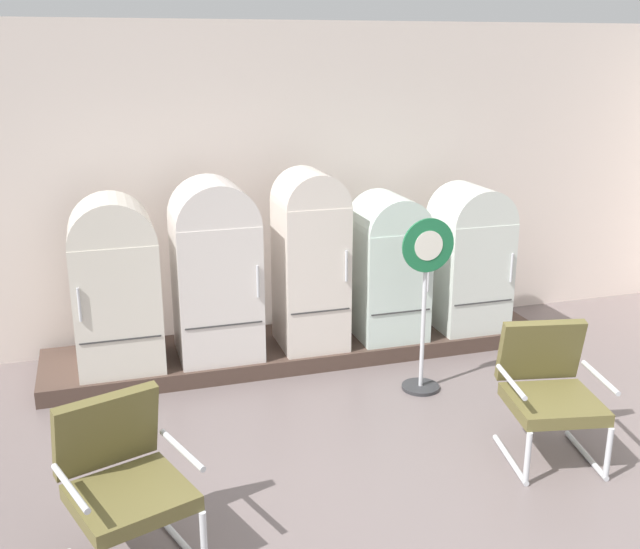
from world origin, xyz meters
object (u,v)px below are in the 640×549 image
(refrigerator_4, at_px, (469,253))
(sign_stand, at_px, (425,309))
(refrigerator_1, at_px, (215,264))
(refrigerator_2, at_px, (310,254))
(armchair_right, at_px, (549,387))
(refrigerator_0, at_px, (115,280))
(refrigerator_3, at_px, (388,262))
(armchair_left, at_px, (123,476))

(refrigerator_4, height_order, sign_stand, refrigerator_4)
(sign_stand, bearing_deg, refrigerator_1, 148.83)
(refrigerator_4, bearing_deg, refrigerator_2, -179.40)
(refrigerator_1, height_order, armchair_right, refrigerator_1)
(refrigerator_0, bearing_deg, refrigerator_3, 0.01)
(refrigerator_3, bearing_deg, sign_stand, -93.34)
(refrigerator_2, bearing_deg, armchair_right, -62.13)
(refrigerator_1, xyz_separation_m, refrigerator_2, (0.86, -0.03, 0.03))
(refrigerator_1, distance_m, armchair_left, 2.65)
(armchair_left, relative_size, armchair_right, 1.00)
(refrigerator_3, relative_size, sign_stand, 0.91)
(refrigerator_2, distance_m, armchair_right, 2.44)
(refrigerator_1, distance_m, refrigerator_3, 1.63)
(refrigerator_2, distance_m, sign_stand, 1.19)
(sign_stand, bearing_deg, refrigerator_3, 86.66)
(refrigerator_1, distance_m, refrigerator_2, 0.86)
(refrigerator_1, relative_size, sign_stand, 1.06)
(refrigerator_0, height_order, refrigerator_1, refrigerator_1)
(refrigerator_2, xyz_separation_m, refrigerator_4, (1.61, 0.02, -0.13))
(armchair_right, bearing_deg, refrigerator_0, 142.89)
(armchair_left, bearing_deg, refrigerator_3, 43.46)
(refrigerator_0, relative_size, refrigerator_1, 0.94)
(sign_stand, bearing_deg, refrigerator_2, 127.90)
(refrigerator_0, distance_m, refrigerator_1, 0.85)
(refrigerator_0, distance_m, sign_stand, 2.60)
(refrigerator_2, distance_m, armchair_left, 3.04)
(armchair_right, distance_m, sign_stand, 1.28)
(refrigerator_1, height_order, refrigerator_2, refrigerator_2)
(sign_stand, bearing_deg, refrigerator_0, 158.81)
(armchair_right, bearing_deg, refrigerator_2, 117.87)
(refrigerator_0, bearing_deg, refrigerator_2, -0.77)
(refrigerator_1, bearing_deg, sign_stand, -31.17)
(refrigerator_0, xyz_separation_m, refrigerator_4, (3.32, -0.01, -0.04))
(refrigerator_0, xyz_separation_m, refrigerator_1, (0.85, 0.01, 0.06))
(refrigerator_4, xyz_separation_m, armchair_right, (-0.49, -2.13, -0.37))
(refrigerator_0, bearing_deg, armchair_right, -37.11)
(refrigerator_4, bearing_deg, refrigerator_0, 179.89)
(refrigerator_3, bearing_deg, armchair_left, -136.54)
(refrigerator_0, distance_m, armchair_right, 3.57)
(refrigerator_2, height_order, sign_stand, refrigerator_2)
(refrigerator_3, xyz_separation_m, refrigerator_4, (0.84, -0.01, 0.02))
(refrigerator_2, xyz_separation_m, armchair_right, (1.12, -2.12, -0.50))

